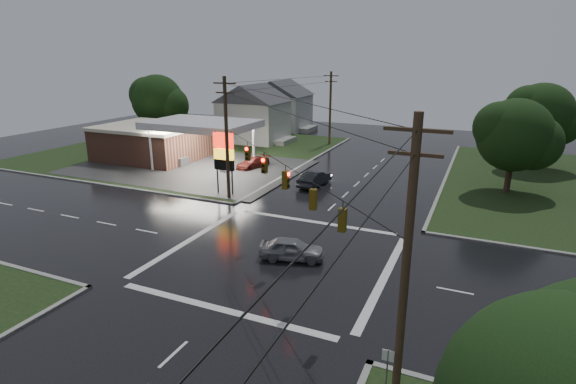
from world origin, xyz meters
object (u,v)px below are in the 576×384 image
at_px(pylon_sign, 224,153).
at_px(car_north, 314,178).
at_px(house_far, 281,104).
at_px(tree_ne_near, 516,135).
at_px(tree_nw_behind, 159,101).
at_px(gas_station, 159,140).
at_px(utility_pole_n, 330,107).
at_px(utility_pole_nw, 227,137).
at_px(house_near, 254,112).
at_px(tree_ne_far, 542,115).
at_px(utility_pole_se, 406,262).
at_px(car_pump, 253,163).
at_px(car_crossing, 292,249).

bearing_deg(pylon_sign, car_north, 42.31).
relative_size(house_far, tree_ne_near, 1.23).
relative_size(tree_nw_behind, car_north, 2.08).
relative_size(gas_station, tree_nw_behind, 2.62).
bearing_deg(utility_pole_n, house_far, 141.23).
xyz_separation_m(utility_pole_nw, tree_ne_near, (23.64, 12.49, -0.16)).
bearing_deg(utility_pole_n, utility_pole_nw, -90.00).
relative_size(pylon_sign, car_north, 1.25).
relative_size(house_near, tree_ne_far, 1.13).
bearing_deg(house_near, tree_ne_far, -3.01).
distance_m(gas_station, tree_nw_behind, 13.63).
relative_size(utility_pole_se, house_far, 1.00).
bearing_deg(pylon_sign, gas_station, 148.78).
distance_m(pylon_sign, car_pump, 10.99).
relative_size(gas_station, car_crossing, 6.26).
xyz_separation_m(utility_pole_se, tree_ne_far, (7.65, 43.49, 0.46)).
height_order(utility_pole_se, utility_pole_n, utility_pole_se).
bearing_deg(car_crossing, tree_nw_behind, 33.55).
height_order(tree_ne_near, tree_ne_far, tree_ne_far).
relative_size(pylon_sign, utility_pole_nw, 0.55).
bearing_deg(utility_pole_nw, car_pump, 107.41).
distance_m(utility_pole_n, tree_nw_behind, 25.63).
height_order(tree_nw_behind, tree_ne_near, tree_nw_behind).
xyz_separation_m(pylon_sign, tree_ne_far, (27.65, 23.49, 2.17)).
height_order(house_near, tree_nw_behind, tree_nw_behind).
bearing_deg(house_near, utility_pole_nw, -66.63).
xyz_separation_m(gas_station, utility_pole_se, (35.18, -29.20, 3.17)).
bearing_deg(tree_ne_far, utility_pole_nw, -137.41).
distance_m(gas_station, house_far, 28.61).
bearing_deg(house_near, utility_pole_n, 9.91).
xyz_separation_m(house_far, tree_nw_behind, (-11.89, -18.01, 1.77)).
height_order(pylon_sign, house_far, house_far).
xyz_separation_m(tree_ne_near, car_crossing, (-13.21, -21.92, -4.85)).
bearing_deg(house_far, pylon_sign, -73.02).
bearing_deg(utility_pole_nw, house_far, 107.92).
distance_m(utility_pole_se, house_near, 54.77).
relative_size(gas_station, utility_pole_n, 2.50).
bearing_deg(tree_ne_far, utility_pole_se, -99.98).
relative_size(car_crossing, car_pump, 0.94).
height_order(house_near, tree_ne_far, tree_ne_far).
height_order(utility_pole_se, car_north, utility_pole_se).
bearing_deg(tree_ne_near, house_near, 158.24).
xyz_separation_m(pylon_sign, utility_pole_se, (20.00, -20.00, 1.71)).
relative_size(utility_pole_se, tree_ne_far, 1.12).
bearing_deg(utility_pole_nw, tree_ne_far, 42.59).
height_order(pylon_sign, house_near, house_near).
distance_m(pylon_sign, utility_pole_nw, 2.22).
bearing_deg(utility_pole_se, pylon_sign, 135.00).
relative_size(gas_station, utility_pole_nw, 2.38).
height_order(gas_station, utility_pole_se, utility_pole_se).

